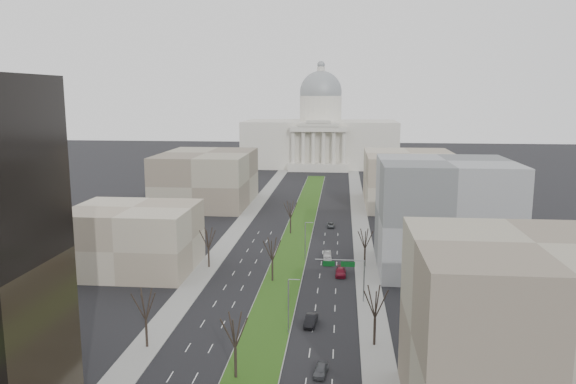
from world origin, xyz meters
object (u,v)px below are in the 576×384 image
Objects in this scene: car_grey_far at (331,225)px; box_van at (327,258)px; car_red at (341,272)px; car_black at (311,320)px; car_grey_near at (321,370)px.

car_grey_far is 34.21m from box_van.
car_black is at bearing -99.85° from car_red.
car_grey_near is 86.74m from car_grey_far.
box_van is (-0.58, 52.54, 0.31)m from car_grey_near.
box_van is at bearing 92.87° from car_black.
car_black is (-2.32, 16.70, 0.13)m from car_grey_near.
car_grey_near is 0.79× the size of car_red.
car_grey_far is at bearing 94.20° from car_black.
car_grey_far is at bearing 94.45° from car_red.
box_van is (-3.07, 9.45, 0.25)m from car_red.
car_red is at bearing -74.68° from box_van.
box_van is (1.74, 35.84, 0.18)m from car_black.
car_grey_near is 0.57× the size of box_van.
box_van is at bearing 97.83° from car_grey_near.
car_grey_far is at bearing 97.56° from car_grey_near.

